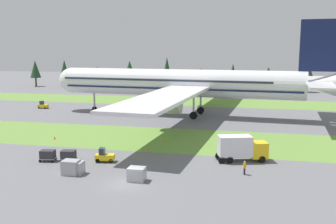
% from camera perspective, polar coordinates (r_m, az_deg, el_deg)
% --- Properties ---
extents(ground_plane, '(400.00, 400.00, 0.00)m').
position_cam_1_polar(ground_plane, '(44.99, -6.17, -10.65)').
color(ground_plane, slate).
extents(grass_strip_near, '(320.00, 17.89, 0.01)m').
position_cam_1_polar(grass_strip_near, '(66.08, 0.15, -4.07)').
color(grass_strip_near, olive).
rests_on(grass_strip_near, ground).
extents(grass_strip_far, '(320.00, 17.89, 0.01)m').
position_cam_1_polar(grass_strip_far, '(112.46, 5.35, 1.48)').
color(grass_strip_far, olive).
rests_on(grass_strip_far, ground).
extents(airliner, '(66.63, 81.83, 21.40)m').
position_cam_1_polar(airliner, '(88.02, 3.07, 4.34)').
color(airliner, white).
rests_on(airliner, ground).
extents(baggage_tug, '(2.79, 1.73, 1.97)m').
position_cam_1_polar(baggage_tug, '(53.61, -9.47, -6.50)').
color(baggage_tug, yellow).
rests_on(baggage_tug, ground).
extents(cargo_dolly_lead, '(2.43, 1.86, 1.55)m').
position_cam_1_polar(cargo_dolly_lead, '(54.83, -14.64, -6.21)').
color(cargo_dolly_lead, '#A3A3A8').
rests_on(cargo_dolly_lead, ground).
extents(cargo_dolly_second, '(2.43, 1.86, 1.55)m').
position_cam_1_polar(cargo_dolly_second, '(55.75, -17.51, -6.09)').
color(cargo_dolly_second, '#A3A3A8').
rests_on(cargo_dolly_second, ground).
extents(catering_truck, '(7.32, 4.19, 3.58)m').
position_cam_1_polar(catering_truck, '(53.94, 10.87, -5.19)').
color(catering_truck, yellow).
rests_on(catering_truck, ground).
extents(pushback_tractor, '(2.69, 1.49, 1.97)m').
position_cam_1_polar(pushback_tractor, '(105.18, -18.16, 0.95)').
color(pushback_tractor, yellow).
rests_on(pushback_tractor, ground).
extents(ground_crew_marshaller, '(0.36, 0.54, 1.74)m').
position_cam_1_polar(ground_crew_marshaller, '(48.57, 11.35, -8.08)').
color(ground_crew_marshaller, black).
rests_on(ground_crew_marshaller, ground).
extents(uld_container_0, '(2.03, 1.64, 1.80)m').
position_cam_1_polar(uld_container_0, '(49.27, -14.29, -8.00)').
color(uld_container_0, '#A3A3A8').
rests_on(uld_container_0, ground).
extents(uld_container_1, '(2.01, 1.61, 1.56)m').
position_cam_1_polar(uld_container_1, '(49.39, -13.67, -8.07)').
color(uld_container_1, '#A3A3A8').
rests_on(uld_container_1, ground).
extents(uld_container_2, '(2.01, 1.61, 1.62)m').
position_cam_1_polar(uld_container_2, '(45.72, -4.70, -9.22)').
color(uld_container_2, '#A3A3A8').
rests_on(uld_container_2, ground).
extents(taxiway_marker_0, '(0.44, 0.44, 0.65)m').
position_cam_1_polar(taxiway_marker_0, '(63.96, -0.49, -4.23)').
color(taxiway_marker_0, orange).
rests_on(taxiway_marker_0, ground).
extents(taxiway_marker_1, '(0.44, 0.44, 0.52)m').
position_cam_1_polar(taxiway_marker_1, '(68.80, -16.56, -3.70)').
color(taxiway_marker_1, orange).
rests_on(taxiway_marker_1, ground).
extents(taxiway_marker_2, '(0.44, 0.44, 0.47)m').
position_cam_1_polar(taxiway_marker_2, '(59.04, -3.64, -5.49)').
color(taxiway_marker_2, orange).
rests_on(taxiway_marker_2, ground).
extents(distant_tree_line, '(153.08, 8.47, 12.27)m').
position_cam_1_polar(distant_tree_line, '(145.56, 8.57, 5.90)').
color(distant_tree_line, '#4C3823').
rests_on(distant_tree_line, ground).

